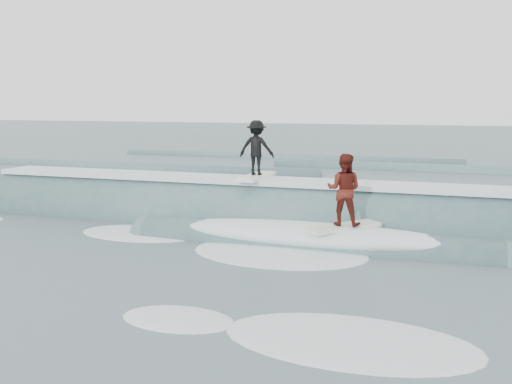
% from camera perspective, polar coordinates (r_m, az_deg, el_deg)
% --- Properties ---
extents(ground, '(160.00, 160.00, 0.00)m').
position_cam_1_polar(ground, '(14.05, -2.65, -5.68)').
color(ground, '#40565D').
rests_on(ground, ground).
extents(breaking_wave, '(20.65, 4.06, 2.56)m').
position_cam_1_polar(breaking_wave, '(16.56, 1.48, -3.27)').
color(breaking_wave, '#3A6161').
rests_on(breaking_wave, ground).
extents(surfer_black, '(1.06, 2.02, 1.69)m').
position_cam_1_polar(surfer_black, '(16.62, 0.06, 4.17)').
color(surfer_black, white).
rests_on(surfer_black, ground).
extents(surfer_red, '(1.72, 1.88, 1.84)m').
position_cam_1_polar(surfer_red, '(13.88, 8.78, -0.14)').
color(surfer_red, silver).
rests_on(surfer_red, ground).
extents(whitewater, '(16.01, 8.04, 0.10)m').
position_cam_1_polar(whitewater, '(13.02, -2.31, -6.87)').
color(whitewater, white).
rests_on(whitewater, ground).
extents(far_swells, '(40.61, 8.65, 0.80)m').
position_cam_1_polar(far_swells, '(31.32, 5.39, 2.44)').
color(far_swells, '#3A6161').
rests_on(far_swells, ground).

